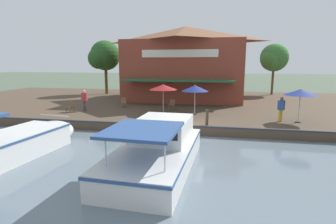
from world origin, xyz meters
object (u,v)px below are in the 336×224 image
Objects in this scene: motorboat_nearest_quay at (161,146)px; tree_downstream_bank at (104,56)px; person_at_quay_edge at (84,98)px; patio_umbrella_back_row at (301,92)px; patio_umbrella_mid_patio_right at (163,87)px; cafe_chair_facing_river at (70,106)px; tree_upstream_bank at (273,58)px; patio_umbrella_near_quay_edge at (195,88)px; person_near_entrance at (281,106)px; cafe_chair_beside_entrance at (123,102)px; mooring_post at (207,118)px; motorboat_fourth_along at (13,143)px; cafe_chair_far_corner_seat at (172,104)px; waterfront_restaurant at (185,63)px.

motorboat_nearest_quay is 24.02m from tree_downstream_bank.
motorboat_nearest_quay is (8.50, 8.22, -0.88)m from person_at_quay_edge.
patio_umbrella_back_row is 0.33× the size of tree_downstream_bank.
patio_umbrella_mid_patio_right reaches higher than cafe_chair_facing_river.
patio_umbrella_back_row is at bearing -4.32° from tree_upstream_bank.
person_near_entrance is at bearing 76.38° from patio_umbrella_near_quay_edge.
patio_umbrella_back_row is 0.99× the size of patio_umbrella_near_quay_edge.
person_near_entrance is 0.26× the size of tree_upstream_bank.
person_at_quay_edge is 0.27× the size of tree_upstream_bank.
cafe_chair_facing_river is at bearing -48.38° from cafe_chair_beside_entrance.
cafe_chair_beside_entrance is at bearing -128.03° from mooring_post.
patio_umbrella_mid_patio_right reaches higher than patio_umbrella_back_row.
patio_umbrella_near_quay_edge reaches higher than cafe_chair_facing_river.
cafe_chair_facing_river is 0.11× the size of motorboat_nearest_quay.
patio_umbrella_mid_patio_right is 2.16× the size of mooring_post.
patio_umbrella_back_row reaches higher than cafe_chair_beside_entrance.
cafe_chair_beside_entrance is 0.11× the size of motorboat_fourth_along.
cafe_chair_far_corner_seat is at bearing -37.88° from tree_upstream_bank.
tree_upstream_bank is (-14.53, 10.61, 2.43)m from patio_umbrella_mid_patio_right.
tree_upstream_bank reaches higher than motorboat_nearest_quay.
cafe_chair_beside_entrance is 0.11× the size of motorboat_nearest_quay.
patio_umbrella_back_row reaches higher than person_at_quay_edge.
tree_downstream_bank is at bearing -102.51° from waterfront_restaurant.
cafe_chair_facing_river is at bearing -130.55° from motorboat_nearest_quay.
cafe_chair_far_corner_seat is 6.35m from mooring_post.
cafe_chair_beside_entrance is at bearing -95.14° from cafe_chair_far_corner_seat.
tree_downstream_bank reaches higher than cafe_chair_beside_entrance.
motorboat_nearest_quay reaches higher than cafe_chair_facing_river.
patio_umbrella_back_row is (1.75, 9.38, -0.02)m from patio_umbrella_mid_patio_right.
cafe_chair_beside_entrance is 0.14× the size of tree_upstream_bank.
motorboat_nearest_quay is at bearing 96.14° from motorboat_fourth_along.
cafe_chair_far_corner_seat is at bearing 163.45° from patio_umbrella_mid_patio_right.
motorboat_fourth_along is (18.79, -5.63, -3.79)m from waterfront_restaurant.
patio_umbrella_mid_patio_right is 1.00× the size of patio_umbrella_near_quay_edge.
person_at_quay_edge is (-1.20, -14.76, 0.05)m from person_near_entrance.
person_at_quay_edge reaches higher than cafe_chair_beside_entrance.
motorboat_fourth_along is 29.16m from tree_upstream_bank.
tree_upstream_bank is at bearing 131.16° from cafe_chair_facing_river.
waterfront_restaurant is 1.86× the size of tree_downstream_bank.
person_at_quay_edge is at bearing 129.84° from cafe_chair_facing_river.
waterfront_restaurant is at bearing 179.12° from cafe_chair_far_corner_seat.
tree_upstream_bank reaches higher than patio_umbrella_mid_patio_right.
cafe_chair_far_corner_seat is 10.45m from motorboat_nearest_quay.
cafe_chair_beside_entrance is at bearing -105.02° from patio_umbrella_back_row.
tree_upstream_bank reaches higher than mooring_post.
waterfront_restaurant is 9.25m from cafe_chair_beside_entrance.
patio_umbrella_near_quay_edge is (-1.55, -6.91, -0.01)m from patio_umbrella_back_row.
motorboat_fourth_along is (8.52, 2.23, -0.35)m from cafe_chair_facing_river.
motorboat_fourth_along is at bearing -16.69° from waterfront_restaurant.
patio_umbrella_near_quay_edge is (0.20, 2.47, -0.03)m from patio_umbrella_mid_patio_right.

